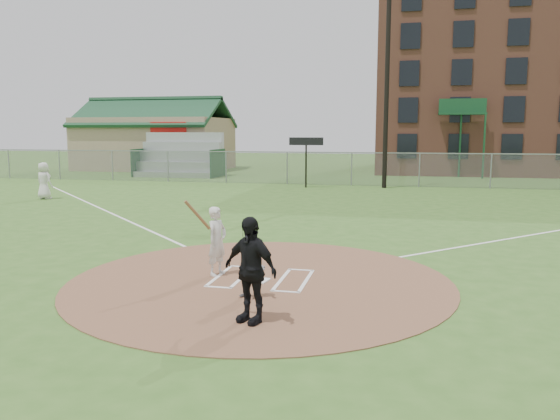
% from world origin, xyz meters
% --- Properties ---
extents(ground, '(140.00, 140.00, 0.00)m').
position_xyz_m(ground, '(0.00, 0.00, 0.00)').
color(ground, '#366021').
rests_on(ground, ground).
extents(dirt_circle, '(8.40, 8.40, 0.02)m').
position_xyz_m(dirt_circle, '(0.00, 0.00, 0.01)').
color(dirt_circle, brown).
rests_on(dirt_circle, ground).
extents(home_plate, '(0.47, 0.47, 0.03)m').
position_xyz_m(home_plate, '(-0.02, -0.07, 0.03)').
color(home_plate, white).
rests_on(home_plate, dirt_circle).
extents(foul_line_third, '(17.04, 17.04, 0.01)m').
position_xyz_m(foul_line_third, '(-9.00, 9.00, 0.01)').
color(foul_line_third, white).
rests_on(foul_line_third, ground).
extents(catcher, '(0.62, 0.52, 1.15)m').
position_xyz_m(catcher, '(0.19, -1.33, 0.60)').
color(catcher, slate).
rests_on(catcher, dirt_circle).
extents(umpire, '(1.17, 0.84, 1.84)m').
position_xyz_m(umpire, '(0.50, -2.60, 0.94)').
color(umpire, black).
rests_on(umpire, dirt_circle).
extents(ondeck_player, '(0.98, 0.75, 1.78)m').
position_xyz_m(ondeck_player, '(-14.00, 12.00, 0.89)').
color(ondeck_player, silver).
rests_on(ondeck_player, ground).
extents(batters_boxes, '(2.08, 1.88, 0.01)m').
position_xyz_m(batters_boxes, '(0.00, 0.15, 0.03)').
color(batters_boxes, white).
rests_on(batters_boxes, dirt_circle).
extents(batter_at_plate, '(0.82, 0.95, 1.78)m').
position_xyz_m(batter_at_plate, '(-1.07, 0.22, 0.81)').
color(batter_at_plate, silver).
rests_on(batter_at_plate, dirt_circle).
extents(outfield_fence, '(56.08, 0.08, 2.03)m').
position_xyz_m(outfield_fence, '(0.00, 22.00, 1.02)').
color(outfield_fence, slate).
rests_on(outfield_fence, ground).
extents(bleachers, '(6.08, 3.20, 3.20)m').
position_xyz_m(bleachers, '(-13.00, 26.20, 1.59)').
color(bleachers, '#B7BABF').
rests_on(bleachers, ground).
extents(clubhouse, '(12.20, 8.71, 6.23)m').
position_xyz_m(clubhouse, '(-18.00, 32.99, 2.39)').
color(clubhouse, tan).
rests_on(clubhouse, ground).
extents(light_pole, '(1.20, 0.30, 12.22)m').
position_xyz_m(light_pole, '(2.00, 21.00, 6.61)').
color(light_pole, black).
rests_on(light_pole, ground).
extents(scoreboard_sign, '(2.00, 0.10, 2.93)m').
position_xyz_m(scoreboard_sign, '(-2.50, 20.20, 2.39)').
color(scoreboard_sign, black).
rests_on(scoreboard_sign, ground).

